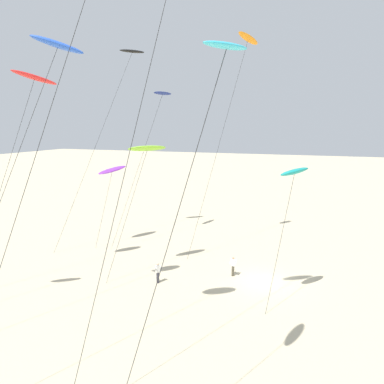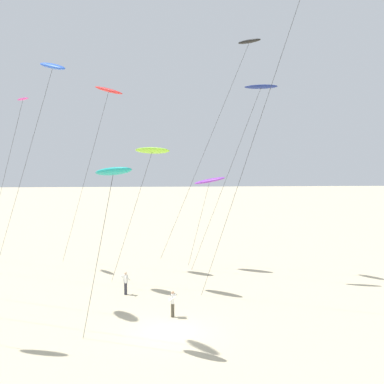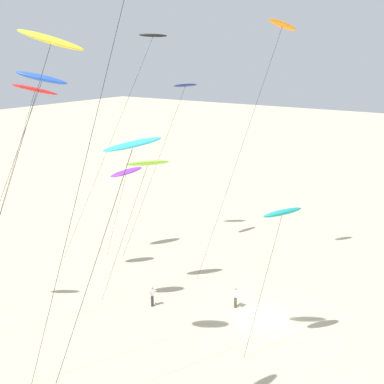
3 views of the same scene
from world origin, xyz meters
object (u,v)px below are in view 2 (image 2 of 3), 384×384
Objects in this scene: kite_teal at (113,172)px; kite_red at (108,91)px; kite_blue at (52,67)px; kite_flyer_middle at (173,303)px; kite_lime at (152,151)px; kite_magenta at (22,102)px; kite_navy at (260,90)px; kite_flyer_nearest at (126,283)px; kite_black at (248,44)px; kite_purple at (209,181)px.

kite_red reaches higher than kite_teal.
kite_flyer_middle is (8.92, -8.74, -15.87)m from kite_blue.
kite_red is (-3.89, 7.21, 5.25)m from kite_lime.
kite_teal is at bearing -66.68° from kite_blue.
kite_teal is 0.56× the size of kite_blue.
kite_magenta is 20.92m from kite_navy.
kite_flyer_middle is at bearing -127.16° from kite_navy.
kite_teal is 10.05m from kite_flyer_middle.
kite_flyer_middle is at bearing -44.41° from kite_blue.
kite_flyer_nearest is at bearing -31.54° from kite_blue.
kite_blue is 1.07× the size of kite_red.
kite_lime is 13.54m from kite_black.
kite_red is (-2.08, 18.77, 6.41)m from kite_teal.
kite_teal is 5.80× the size of kite_flyer_middle.
kite_red is at bearing 173.27° from kite_black.
kite_purple reaches higher than kite_flyer_nearest.
kite_flyer_nearest is (9.65, -9.83, -13.84)m from kite_magenta.
kite_lime is at bearing -144.61° from kite_black.
kite_lime is 9.73m from kite_red.
kite_blue is at bearing -165.74° from kite_black.
kite_red reaches higher than kite_magenta.
kite_magenta is 20.44m from kite_black.
kite_lime is 0.66× the size of kite_red.
kite_teal is 0.62× the size of kite_navy.
kite_flyer_nearest is at bearing -77.53° from kite_red.
kite_purple is at bearing -4.08° from kite_red.
kite_flyer_middle is (3.16, 4.62, -8.35)m from kite_teal.
kite_blue is 10.44× the size of kite_flyer_nearest.
kite_purple is 12.18m from kite_black.
kite_navy reaches higher than kite_magenta.
kite_magenta is 1.56× the size of kite_teal.
kite_blue reaches higher than kite_purple.
kite_navy is at bearing 52.84° from kite_flyer_middle.
kite_purple is 0.51× the size of kite_red.
kite_blue reaches higher than kite_flyer_nearest.
kite_black reaches higher than kite_magenta.
kite_flyer_middle is (-6.79, -12.73, -18.64)m from kite_black.
kite_magenta is 0.87× the size of kite_blue.
kite_navy is 0.96× the size of kite_red.
kite_flyer_middle is (5.24, -14.15, -14.76)m from kite_red.
kite_black is at bearing 14.26° from kite_blue.
kite_navy is (20.16, -5.58, 0.55)m from kite_magenta.
kite_blue is 6.64m from kite_red.
kite_flyer_nearest is (5.64, -3.46, -15.87)m from kite_blue.
kite_magenta is 0.96× the size of kite_navy.
kite_purple is 12.76m from kite_flyer_nearest.
kite_blue is at bearing 148.46° from kite_flyer_nearest.
kite_magenta is 7.80m from kite_blue.
kite_blue is 0.87× the size of kite_black.
kite_flyer_middle is (1.36, -6.94, -9.51)m from kite_lime.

